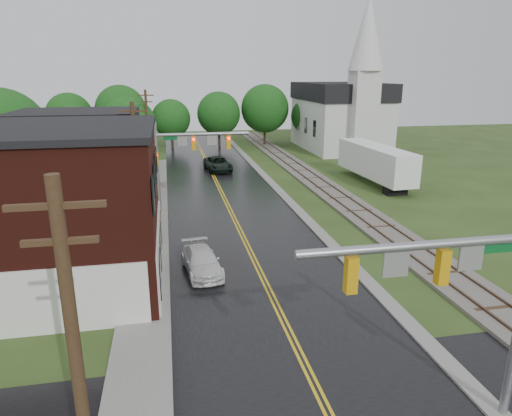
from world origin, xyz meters
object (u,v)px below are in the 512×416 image
object	(u,v)px
tree_left_c	(75,138)
brick_building	(13,211)
traffic_signal_near	(464,282)
traffic_signal_far	(184,150)
utility_pole_a	(78,376)
utility_pole_c	(148,129)
tree_left_e	(130,127)
suv_dark	(218,164)
semi_trailer	(376,161)
tree_left_b	(3,137)
utility_pole_b	(137,168)
church	(343,109)
pickup_white	(202,261)

from	to	relation	value
tree_left_c	brick_building	bearing A→B (deg)	-86.86
traffic_signal_near	traffic_signal_far	xyz separation A→B (m)	(-6.94, 25.00, 0.01)
utility_pole_a	tree_left_c	xyz separation A→B (m)	(-7.05, 39.90, -0.21)
traffic_signal_near	utility_pole_c	world-z (taller)	utility_pole_c
brick_building	traffic_signal_far	size ratio (longest dim) A/B	1.95
utility_pole_a	utility_pole_c	distance (m)	44.00
traffic_signal_far	tree_left_e	xyz separation A→B (m)	(-5.38, 18.90, -0.16)
brick_building	suv_dark	xyz separation A→B (m)	(13.28, 27.41, -3.37)
traffic_signal_far	semi_trailer	distance (m)	20.24
tree_left_b	semi_trailer	distance (m)	33.66
utility_pole_b	tree_left_b	bearing A→B (deg)	138.14
brick_building	church	world-z (taller)	church
church	tree_left_c	xyz separation A→B (m)	(-33.85, -13.84, -1.32)
traffic_signal_near	utility_pole_c	size ratio (longest dim) A/B	0.82
church	semi_trailer	xyz separation A→B (m)	(-4.39, -20.53, -3.57)
tree_left_e	semi_trailer	xyz separation A→B (m)	(24.45, -12.69, -2.55)
traffic_signal_near	tree_left_c	distance (m)	41.67
tree_left_b	tree_left_c	world-z (taller)	tree_left_b
tree_left_b	traffic_signal_near	bearing A→B (deg)	-54.51
traffic_signal_near	tree_left_c	xyz separation A→B (m)	(-17.32, 37.90, -0.46)
traffic_signal_near	suv_dark	size ratio (longest dim) A/B	1.31
tree_left_e	semi_trailer	distance (m)	27.67
tree_left_c	pickup_white	size ratio (longest dim) A/B	1.69
utility_pole_b	tree_left_c	size ratio (longest dim) A/B	1.18
utility_pole_b	utility_pole_c	bearing A→B (deg)	90.00
utility_pole_c	tree_left_c	distance (m)	8.16
traffic_signal_near	pickup_white	distance (m)	15.28
utility_pole_c	pickup_white	world-z (taller)	utility_pole_c
traffic_signal_far	tree_left_e	bearing A→B (deg)	105.89
suv_dark	traffic_signal_near	bearing A→B (deg)	-91.09
brick_building	tree_left_e	world-z (taller)	brick_building
church	tree_left_b	distance (m)	43.70
utility_pole_c	tree_left_e	distance (m)	2.79
brick_building	traffic_signal_near	bearing A→B (deg)	-39.17
brick_building	semi_trailer	bearing A→B (deg)	32.95
utility_pole_a	brick_building	bearing A→B (deg)	110.75
traffic_signal_near	utility_pole_a	world-z (taller)	utility_pole_a
tree_left_b	semi_trailer	bearing A→B (deg)	2.24
traffic_signal_near	suv_dark	bearing A→B (deg)	93.78
traffic_signal_far	tree_left_c	bearing A→B (deg)	128.82
pickup_white	utility_pole_a	bearing A→B (deg)	-109.95
semi_trailer	tree_left_c	bearing A→B (deg)	167.20
utility_pole_b	traffic_signal_near	bearing A→B (deg)	-62.81
brick_building	traffic_signal_far	xyz separation A→B (m)	(9.01, 12.00, 0.82)
brick_building	semi_trailer	distance (m)	33.53
traffic_signal_near	semi_trailer	world-z (taller)	traffic_signal_near
utility_pole_a	utility_pole_c	xyz separation A→B (m)	(0.00, 44.00, 0.00)
tree_left_c	tree_left_e	size ratio (longest dim) A/B	0.94
church	semi_trailer	size ratio (longest dim) A/B	1.65
utility_pole_c	suv_dark	bearing A→B (deg)	-11.78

